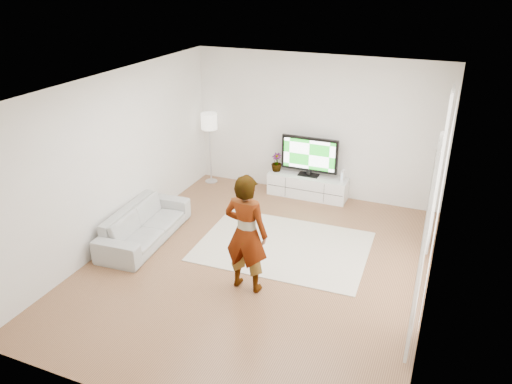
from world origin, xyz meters
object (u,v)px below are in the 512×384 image
at_px(television, 309,155).
at_px(sofa, 145,224).
at_px(player, 246,234).
at_px(floor_lamp, 209,124).
at_px(media_console, 308,186).
at_px(rug, 283,246).

distance_m(television, sofa, 3.48).
xyz_separation_m(television, sofa, (-2.02, -2.77, -0.59)).
relative_size(player, floor_lamp, 1.16).
distance_m(sofa, floor_lamp, 2.86).
xyz_separation_m(media_console, player, (0.13, -3.37, 0.67)).
relative_size(rug, sofa, 1.39).
bearing_deg(floor_lamp, television, 2.47).
height_order(sofa, floor_lamp, floor_lamp).
distance_m(rug, sofa, 2.36).
height_order(player, floor_lamp, player).
bearing_deg(player, television, -84.63).
xyz_separation_m(sofa, floor_lamp, (-0.13, 2.68, 0.99)).
distance_m(television, player, 3.40).
bearing_deg(player, floor_lamp, -52.22).
bearing_deg(rug, floor_lamp, 139.76).
distance_m(television, floor_lamp, 2.19).
xyz_separation_m(rug, sofa, (-2.25, -0.67, 0.28)).
bearing_deg(television, floor_lamp, -177.53).
bearing_deg(rug, media_console, 96.23).
relative_size(rug, floor_lamp, 1.82).
relative_size(rug, player, 1.57).
bearing_deg(rug, television, 96.15).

